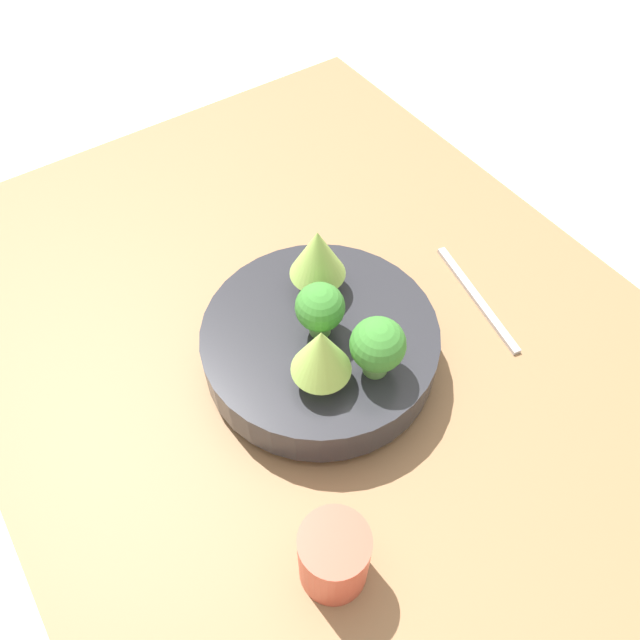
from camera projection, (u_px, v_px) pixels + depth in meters
name	position (u px, v px, depth m)	size (l,w,h in m)	color
ground_plane	(325.00, 362.00, 0.79)	(6.00, 6.00, 0.00)	beige
table	(325.00, 354.00, 0.78)	(1.05, 0.78, 0.04)	olive
bowl	(320.00, 345.00, 0.72)	(0.27, 0.27, 0.07)	#28282D
broccoli_floret_left	(377.00, 346.00, 0.63)	(0.06, 0.06, 0.07)	#609347
romanesco_piece_near	(318.00, 255.00, 0.69)	(0.06, 0.06, 0.09)	#6BA34C
broccoli_floret_center	(320.00, 309.00, 0.66)	(0.05, 0.05, 0.07)	#609347
romanesco_piece_far	(321.00, 353.00, 0.61)	(0.06, 0.06, 0.09)	#7AB256
cup	(334.00, 557.00, 0.57)	(0.07, 0.07, 0.09)	#C64C38
fork	(477.00, 298.00, 0.80)	(0.18, 0.05, 0.01)	#B2B2B7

